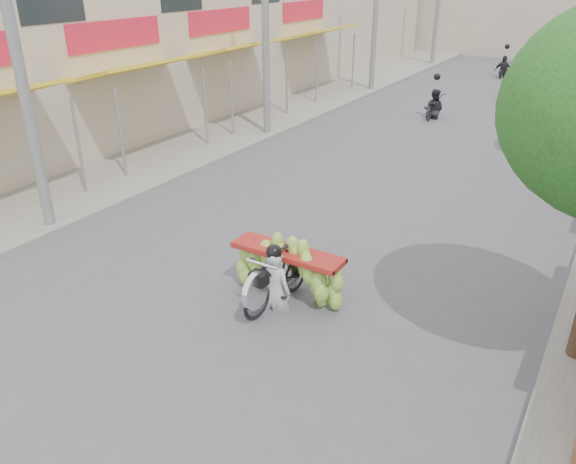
{
  "coord_description": "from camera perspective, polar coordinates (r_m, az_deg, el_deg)",
  "views": [
    {
      "loc": [
        5.25,
        -4.09,
        5.42
      ],
      "look_at": [
        0.54,
        3.65,
        1.1
      ],
      "focal_mm": 35.0,
      "sensor_mm": 36.0,
      "label": 1
    }
  ],
  "objects": [
    {
      "name": "ground",
      "position": [
        8.58,
        -16.5,
        -14.94
      ],
      "size": [
        120.0,
        120.0,
        0.0
      ],
      "primitive_type": "plane",
      "color": "#505055",
      "rests_on": "ground"
    },
    {
      "name": "sidewalk_left",
      "position": [
        23.31,
        -1.36,
        12.19
      ],
      "size": [
        4.0,
        60.0,
        0.12
      ],
      "primitive_type": "cube",
      "color": "gray",
      "rests_on": "ground"
    },
    {
      "name": "shophouse_row_left",
      "position": [
        25.09,
        -13.01,
        19.35
      ],
      "size": [
        9.77,
        40.0,
        6.0
      ],
      "color": "#BCAC94",
      "rests_on": "ground"
    },
    {
      "name": "utility_pole_near",
      "position": [
        12.87,
        -26.05,
        16.86
      ],
      "size": [
        0.6,
        0.24,
        8.0
      ],
      "color": "slate",
      "rests_on": "ground"
    },
    {
      "name": "utility_pole_mid",
      "position": [
        19.35,
        -2.33,
        21.34
      ],
      "size": [
        0.6,
        0.24,
        8.0
      ],
      "color": "slate",
      "rests_on": "ground"
    },
    {
      "name": "utility_pole_far",
      "position": [
        27.3,
        8.98,
        22.28
      ],
      "size": [
        0.6,
        0.24,
        8.0
      ],
      "color": "slate",
      "rests_on": "ground"
    },
    {
      "name": "banana_motorbike",
      "position": [
        9.73,
        -0.76,
        -3.65
      ],
      "size": [
        2.2,
        1.92,
        2.01
      ],
      "color": "black",
      "rests_on": "ground"
    },
    {
      "name": "bg_motorbike_a",
      "position": [
        22.98,
        14.68,
        12.97
      ],
      "size": [
        0.8,
        1.56,
        1.95
      ],
      "color": "black",
      "rests_on": "ground"
    },
    {
      "name": "bg_motorbike_b",
      "position": [
        27.87,
        22.13,
        14.33
      ],
      "size": [
        1.19,
        1.49,
        1.95
      ],
      "color": "black",
      "rests_on": "ground"
    },
    {
      "name": "bg_motorbike_c",
      "position": [
        32.93,
        21.17,
        15.88
      ],
      "size": [
        0.99,
        1.42,
        1.95
      ],
      "color": "black",
      "rests_on": "ground"
    }
  ]
}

